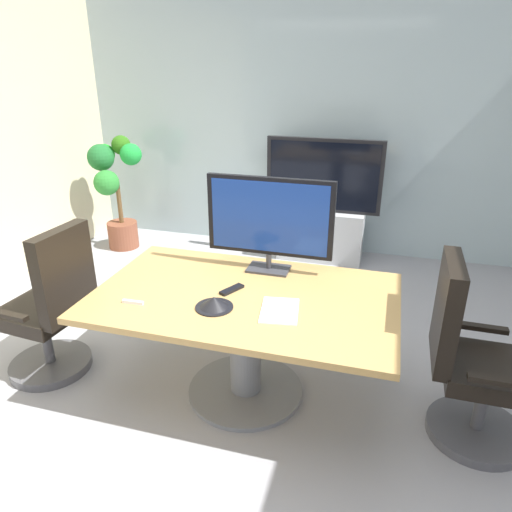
% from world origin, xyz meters
% --- Properties ---
extents(ground_plane, '(6.87, 6.87, 0.00)m').
position_xyz_m(ground_plane, '(0.00, 0.00, 0.00)').
color(ground_plane, '#99999E').
extents(wall_back_glass_partition, '(5.23, 0.10, 2.80)m').
position_xyz_m(wall_back_glass_partition, '(0.00, 2.94, 1.40)').
color(wall_back_glass_partition, '#9EB2B7').
rests_on(wall_back_glass_partition, ground).
extents(conference_table, '(1.84, 1.12, 0.73)m').
position_xyz_m(conference_table, '(0.10, 0.18, 0.54)').
color(conference_table, '#B2894C').
rests_on(conference_table, ground).
extents(office_chair_left, '(0.61, 0.59, 1.09)m').
position_xyz_m(office_chair_left, '(-1.23, 0.04, 0.46)').
color(office_chair_left, '#4C4C51').
rests_on(office_chair_left, ground).
extents(office_chair_right, '(0.60, 0.57, 1.09)m').
position_xyz_m(office_chair_right, '(1.42, 0.18, 0.46)').
color(office_chair_right, '#4C4C51').
rests_on(office_chair_right, ground).
extents(tv_monitor, '(0.84, 0.18, 0.64)m').
position_xyz_m(tv_monitor, '(0.15, 0.57, 1.09)').
color(tv_monitor, '#333338').
rests_on(tv_monitor, conference_table).
extents(wall_display_unit, '(1.20, 0.36, 1.31)m').
position_xyz_m(wall_display_unit, '(0.21, 2.58, 0.44)').
color(wall_display_unit, '#B7BABC').
rests_on(wall_display_unit, ground).
extents(potted_plant, '(0.58, 0.55, 1.27)m').
position_xyz_m(potted_plant, '(-2.06, 2.24, 0.74)').
color(potted_plant, brown).
rests_on(potted_plant, ground).
extents(conference_phone, '(0.22, 0.22, 0.07)m').
position_xyz_m(conference_phone, '(-0.02, -0.03, 0.77)').
color(conference_phone, black).
rests_on(conference_phone, conference_table).
extents(remote_control, '(0.12, 0.17, 0.02)m').
position_xyz_m(remote_control, '(0.01, 0.20, 0.74)').
color(remote_control, black).
rests_on(remote_control, conference_table).
extents(whiteboard_marker, '(0.13, 0.03, 0.02)m').
position_xyz_m(whiteboard_marker, '(-0.50, -0.11, 0.74)').
color(whiteboard_marker, silver).
rests_on(whiteboard_marker, conference_table).
extents(paper_notepad, '(0.25, 0.33, 0.01)m').
position_xyz_m(paper_notepad, '(0.35, 0.04, 0.74)').
color(paper_notepad, white).
rests_on(paper_notepad, conference_table).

